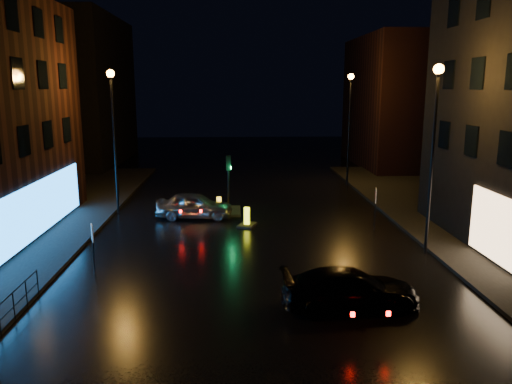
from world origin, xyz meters
TOP-DOWN VIEW (x-y plane):
  - ground at (0.00, 0.00)m, footprint 120.00×120.00m
  - building_far_left at (-16.00, 35.00)m, footprint 8.00×16.00m
  - building_far_right at (15.00, 32.00)m, footprint 8.00×14.00m
  - street_lamp_lfar at (-7.80, 14.00)m, footprint 0.44×0.44m
  - street_lamp_rnear at (7.80, 6.00)m, footprint 0.44×0.44m
  - street_lamp_rfar at (7.80, 22.00)m, footprint 0.44×0.44m
  - traffic_signal at (-1.20, 14.00)m, footprint 1.40×2.40m
  - silver_hatchback at (-3.15, 12.72)m, footprint 4.47×2.07m
  - dark_sedan at (3.05, 0.48)m, footprint 4.81×2.20m
  - bollard_near at (-0.20, 10.89)m, footprint 1.17×1.40m
  - bollard_far at (-1.79, 14.04)m, footprint 1.02×1.24m
  - road_sign_left at (-6.53, 4.07)m, footprint 0.22×0.48m
  - road_sign_right at (6.50, 9.77)m, footprint 0.19×0.54m

SIDE VIEW (x-z plane):
  - ground at x=0.00m, z-range 0.00..0.00m
  - bollard_far at x=-1.79m, z-range -0.26..0.67m
  - bollard_near at x=-0.20m, z-range -0.29..0.75m
  - traffic_signal at x=-1.20m, z-range -1.22..2.23m
  - dark_sedan at x=3.05m, z-range 0.00..1.36m
  - silver_hatchback at x=-3.15m, z-range 0.00..1.48m
  - road_sign_left at x=-6.53m, z-range 0.51..2.58m
  - road_sign_right at x=6.50m, z-range 0.56..2.81m
  - street_lamp_lfar at x=-7.80m, z-range 1.38..9.75m
  - street_lamp_rnear at x=7.80m, z-range 1.38..9.75m
  - street_lamp_rfar at x=7.80m, z-range 1.38..9.75m
  - building_far_right at x=15.00m, z-range 0.00..12.00m
  - building_far_left at x=-16.00m, z-range 0.00..14.00m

